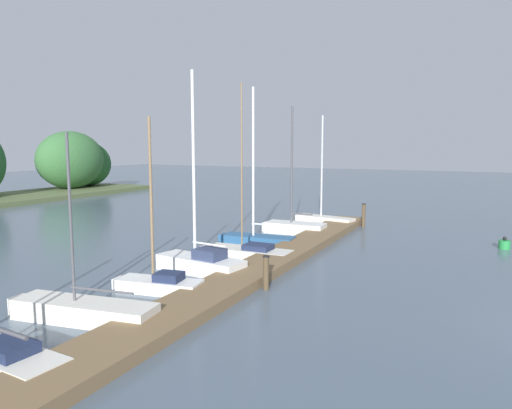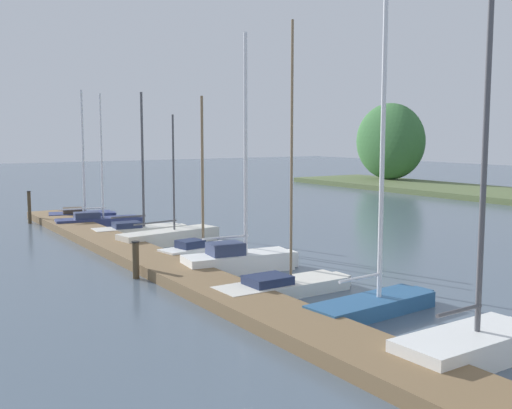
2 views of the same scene
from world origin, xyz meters
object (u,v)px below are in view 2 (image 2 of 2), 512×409
at_px(mooring_piling_0, 29,207).
at_px(sailboat_3, 172,236).
at_px(sailboat_4, 200,248).
at_px(sailboat_8, 474,341).
at_px(mooring_piling_1, 136,260).
at_px(sailboat_2, 140,228).
at_px(sailboat_5, 241,257).
at_px(sailboat_6, 285,284).
at_px(sailboat_0, 82,213).
at_px(sailboat_7, 376,297).
at_px(sailboat_1, 100,220).

bearing_deg(mooring_piling_0, sailboat_3, 21.60).
relative_size(sailboat_3, sailboat_4, 0.90).
xyz_separation_m(sailboat_8, mooring_piling_1, (-10.14, -3.04, 0.20)).
xyz_separation_m(sailboat_2, sailboat_5, (8.58, 0.03, 0.14)).
bearing_deg(sailboat_6, mooring_piling_0, 98.72).
bearing_deg(sailboat_8, sailboat_2, 87.88).
distance_m(sailboat_2, sailboat_5, 8.58).
relative_size(sailboat_4, mooring_piling_1, 4.95).
relative_size(sailboat_6, mooring_piling_1, 6.41).
xyz_separation_m(sailboat_3, mooring_piling_0, (-9.05, -3.58, 0.51)).
height_order(sailboat_2, sailboat_5, sailboat_5).
xyz_separation_m(sailboat_4, sailboat_5, (2.70, 0.09, 0.12)).
height_order(sailboat_0, sailboat_6, sailboat_6).
distance_m(sailboat_0, mooring_piling_0, 2.67).
bearing_deg(mooring_piling_1, sailboat_8, 16.67).
distance_m(sailboat_2, sailboat_7, 14.42).
distance_m(sailboat_7, mooring_piling_0, 21.03).
bearing_deg(sailboat_0, sailboat_3, -70.37).
xyz_separation_m(sailboat_0, mooring_piling_1, (13.92, -2.55, 0.24)).
height_order(sailboat_2, mooring_piling_1, sailboat_2).
distance_m(sailboat_1, sailboat_5, 11.79).
distance_m(sailboat_1, sailboat_7, 17.64).
bearing_deg(sailboat_0, mooring_piling_0, -167.57).
bearing_deg(sailboat_8, sailboat_4, 87.84).
relative_size(mooring_piling_0, mooring_piling_1, 1.39).
bearing_deg(sailboat_1, sailboat_7, -76.94).
xyz_separation_m(sailboat_0, sailboat_3, (9.00, 0.96, -0.04)).
xyz_separation_m(sailboat_7, sailboat_8, (3.42, -0.66, -0.01)).
bearing_deg(sailboat_1, sailboat_4, -76.40).
xyz_separation_m(sailboat_1, sailboat_3, (5.96, 1.04, -0.02)).
distance_m(sailboat_3, mooring_piling_0, 9.75).
height_order(sailboat_4, sailboat_5, sailboat_5).
distance_m(sailboat_0, mooring_piling_1, 14.15).
xyz_separation_m(sailboat_7, mooring_piling_0, (-20.69, -3.77, 0.42)).
height_order(sailboat_3, mooring_piling_1, sailboat_3).
distance_m(sailboat_2, sailboat_3, 2.79).
bearing_deg(sailboat_5, sailboat_1, 101.23).
height_order(sailboat_2, sailboat_3, sailboat_2).
xyz_separation_m(sailboat_0, sailboat_5, (14.80, 0.73, 0.11)).
relative_size(sailboat_4, sailboat_6, 0.77).
height_order(mooring_piling_0, mooring_piling_1, mooring_piling_0).
relative_size(sailboat_7, sailboat_8, 1.10).
bearing_deg(sailboat_6, sailboat_2, 87.52).
bearing_deg(sailboat_1, sailboat_5, -76.98).
height_order(sailboat_5, sailboat_8, sailboat_5).
bearing_deg(sailboat_3, mooring_piling_0, 103.05).
xyz_separation_m(sailboat_0, sailboat_8, (24.05, 0.48, 0.04)).
height_order(sailboat_0, sailboat_1, sailboat_0).
xyz_separation_m(sailboat_2, mooring_piling_1, (7.70, -3.24, 0.27)).
xyz_separation_m(sailboat_0, sailboat_4, (12.10, 0.63, -0.01)).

